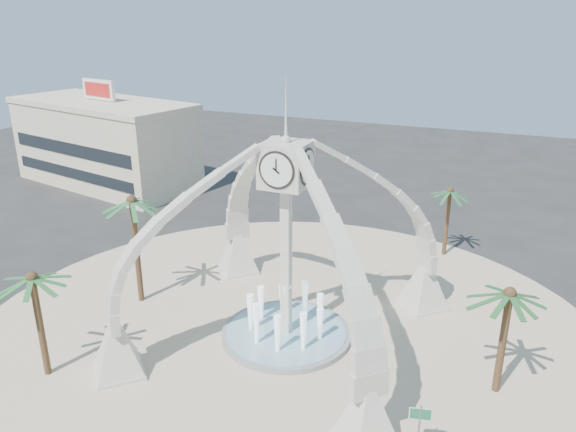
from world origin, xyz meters
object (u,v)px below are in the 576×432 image
at_px(palm_east, 510,295).
at_px(street_sign, 420,420).
at_px(clock_tower, 286,241).
at_px(fountain, 286,333).
at_px(palm_west, 132,202).
at_px(palm_north, 450,191).
at_px(palm_south, 32,279).

relative_size(palm_east, street_sign, 2.43).
xyz_separation_m(clock_tower, palm_east, (12.32, -0.43, -0.73)).
bearing_deg(clock_tower, palm_east, -1.98).
height_order(fountain, palm_west, palm_west).
distance_m(fountain, palm_east, 13.49).
xyz_separation_m(clock_tower, fountain, (0.00, 0.00, -6.20)).
xyz_separation_m(fountain, palm_east, (12.32, -0.43, 5.47)).
height_order(palm_east, street_sign, palm_east).
bearing_deg(clock_tower, palm_north, 66.88).
relative_size(clock_tower, street_sign, 6.58).
relative_size(fountain, palm_north, 1.28).
bearing_deg(palm_north, clock_tower, -113.12).
height_order(palm_east, palm_west, palm_west).
height_order(palm_east, palm_north, palm_east).
relative_size(clock_tower, fountain, 2.24).
relative_size(palm_north, street_sign, 2.29).
distance_m(fountain, palm_north, 18.74).
height_order(fountain, street_sign, fountain).
height_order(palm_north, palm_south, palm_south).
height_order(clock_tower, palm_west, clock_tower).
relative_size(palm_south, street_sign, 2.47).
bearing_deg(fountain, palm_west, 178.48).
xyz_separation_m(palm_north, street_sign, (2.28, -23.23, -3.55)).
distance_m(palm_west, palm_south, 9.07).
distance_m(palm_west, palm_north, 24.46).
bearing_deg(palm_east, clock_tower, 178.02).
bearing_deg(palm_west, clock_tower, -1.52).
xyz_separation_m(clock_tower, palm_south, (-10.73, -8.66, -0.60)).
height_order(palm_west, palm_south, palm_west).
relative_size(palm_west, palm_south, 1.22).
height_order(fountain, palm_east, palm_east).
bearing_deg(clock_tower, fountain, 90.00).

